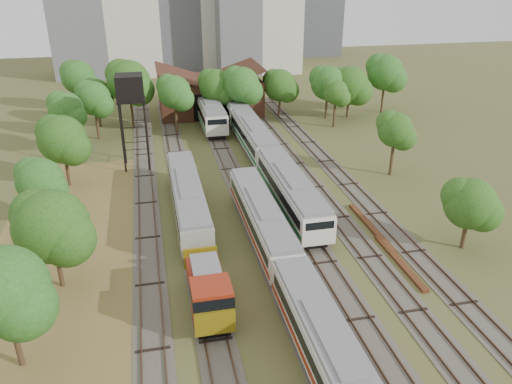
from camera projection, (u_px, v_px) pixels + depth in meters
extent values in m
plane|color=#475123|center=(350.00, 356.00, 31.06)|extent=(240.00, 240.00, 0.00)
cube|color=brown|center=(63.00, 316.00, 34.62)|extent=(14.00, 60.00, 0.04)
cube|color=#4C473D|center=(146.00, 203.00, 50.88)|extent=(2.60, 80.00, 0.06)
cube|color=#472D1E|center=(139.00, 203.00, 50.70)|extent=(0.08, 80.00, 0.14)
cube|color=#472D1E|center=(153.00, 202.00, 50.98)|extent=(0.08, 80.00, 0.14)
cube|color=#4C473D|center=(185.00, 199.00, 51.66)|extent=(2.60, 80.00, 0.06)
cube|color=#472D1E|center=(178.00, 199.00, 51.49)|extent=(0.08, 80.00, 0.14)
cube|color=#472D1E|center=(192.00, 198.00, 51.77)|extent=(0.08, 80.00, 0.14)
cube|color=#4C473D|center=(242.00, 194.00, 52.84)|extent=(2.60, 80.00, 0.06)
cube|color=#472D1E|center=(236.00, 194.00, 52.66)|extent=(0.08, 80.00, 0.14)
cube|color=#472D1E|center=(249.00, 193.00, 52.94)|extent=(0.08, 80.00, 0.14)
cube|color=#4C473D|center=(279.00, 191.00, 53.63)|extent=(2.60, 80.00, 0.06)
cube|color=#472D1E|center=(272.00, 191.00, 53.45)|extent=(0.08, 80.00, 0.14)
cube|color=#472D1E|center=(285.00, 189.00, 53.73)|extent=(0.08, 80.00, 0.14)
cube|color=#4C473D|center=(314.00, 187.00, 54.41)|extent=(2.60, 80.00, 0.06)
cube|color=#472D1E|center=(308.00, 187.00, 54.23)|extent=(0.08, 80.00, 0.14)
cube|color=#472D1E|center=(320.00, 186.00, 54.51)|extent=(0.08, 80.00, 0.14)
cube|color=#4C473D|center=(348.00, 184.00, 55.19)|extent=(2.60, 80.00, 0.06)
cube|color=#472D1E|center=(342.00, 184.00, 55.02)|extent=(0.08, 80.00, 0.14)
cube|color=#472D1E|center=(355.00, 183.00, 55.30)|extent=(0.08, 80.00, 0.14)
cube|color=black|center=(329.00, 376.00, 29.06)|extent=(2.03, 15.64, 0.74)
cube|color=silver|center=(331.00, 356.00, 28.42)|extent=(2.67, 17.00, 2.30)
cube|color=black|center=(331.00, 353.00, 28.31)|extent=(2.73, 15.64, 0.78)
cube|color=slate|center=(332.00, 338.00, 27.87)|extent=(2.46, 16.66, 0.33)
cube|color=maroon|center=(330.00, 365.00, 28.69)|extent=(2.73, 16.66, 0.41)
cube|color=black|center=(262.00, 233.00, 44.59)|extent=(2.03, 15.64, 0.74)
cube|color=silver|center=(262.00, 218.00, 43.95)|extent=(2.67, 17.00, 2.30)
cube|color=black|center=(262.00, 215.00, 43.84)|extent=(2.73, 15.64, 0.78)
cube|color=slate|center=(262.00, 204.00, 43.40)|extent=(2.46, 16.66, 0.33)
cube|color=maroon|center=(262.00, 224.00, 44.22)|extent=(2.73, 16.66, 0.41)
cube|color=black|center=(290.00, 206.00, 49.48)|extent=(2.21, 15.64, 0.80)
cube|color=silver|center=(291.00, 191.00, 48.79)|extent=(2.91, 17.00, 2.51)
cube|color=black|center=(291.00, 188.00, 48.66)|extent=(2.97, 15.64, 0.85)
cube|color=slate|center=(291.00, 177.00, 48.19)|extent=(2.68, 16.66, 0.36)
cube|color=#165B35|center=(291.00, 197.00, 49.08)|extent=(2.97, 16.66, 0.45)
cube|color=silver|center=(319.00, 233.00, 41.34)|extent=(2.95, 0.25, 2.26)
cube|color=black|center=(253.00, 148.00, 65.01)|extent=(2.21, 15.64, 0.80)
cube|color=silver|center=(253.00, 136.00, 64.32)|extent=(2.91, 17.00, 2.51)
cube|color=black|center=(253.00, 133.00, 64.19)|extent=(2.97, 15.64, 0.85)
cube|color=slate|center=(253.00, 125.00, 63.72)|extent=(2.68, 16.66, 0.36)
cube|color=#165B35|center=(253.00, 141.00, 64.61)|extent=(2.97, 16.66, 0.45)
cube|color=black|center=(230.00, 112.00, 80.54)|extent=(2.21, 15.64, 0.80)
cube|color=silver|center=(230.00, 102.00, 79.85)|extent=(2.91, 17.00, 2.51)
cube|color=black|center=(230.00, 100.00, 79.72)|extent=(2.97, 15.64, 0.85)
cube|color=slate|center=(230.00, 93.00, 79.25)|extent=(2.68, 16.66, 0.36)
cube|color=#165B35|center=(230.00, 107.00, 80.14)|extent=(2.97, 16.66, 0.45)
cube|color=black|center=(210.00, 122.00, 75.30)|extent=(2.35, 14.72, 0.85)
cube|color=silver|center=(209.00, 111.00, 74.56)|extent=(3.10, 16.00, 2.67)
cube|color=black|center=(209.00, 109.00, 74.43)|extent=(3.16, 14.72, 0.91)
cube|color=slate|center=(209.00, 101.00, 73.93)|extent=(2.85, 15.68, 0.38)
cube|color=#165B35|center=(210.00, 116.00, 74.88)|extent=(3.16, 15.68, 0.48)
cube|color=silver|center=(217.00, 127.00, 67.56)|extent=(3.14, 0.25, 2.40)
cube|color=black|center=(208.00, 300.00, 35.57)|extent=(2.13, 7.20, 0.87)
cube|color=maroon|center=(206.00, 280.00, 35.79)|extent=(2.42, 4.40, 1.45)
cube|color=maroon|center=(212.00, 302.00, 32.53)|extent=(2.62, 2.52, 2.62)
cube|color=black|center=(211.00, 294.00, 32.27)|extent=(2.67, 2.57, 0.87)
cube|color=gold|center=(215.00, 323.00, 31.60)|extent=(2.62, 0.20, 1.75)
cube|color=gold|center=(200.00, 258.00, 38.61)|extent=(2.62, 0.20, 1.75)
cube|color=slate|center=(206.00, 267.00, 34.41)|extent=(1.94, 3.60, 0.19)
cube|color=black|center=(189.00, 212.00, 48.31)|extent=(2.08, 16.56, 0.76)
cube|color=#99978B|center=(188.00, 197.00, 47.66)|extent=(2.74, 18.00, 2.36)
cube|color=black|center=(187.00, 195.00, 47.55)|extent=(2.80, 16.56, 0.80)
cube|color=slate|center=(187.00, 184.00, 47.10)|extent=(2.52, 17.64, 0.34)
cylinder|color=black|center=(122.00, 139.00, 56.89)|extent=(0.20, 0.20, 8.09)
cylinder|color=black|center=(147.00, 137.00, 57.43)|extent=(0.20, 0.20, 8.09)
cylinder|color=black|center=(123.00, 132.00, 59.32)|extent=(0.20, 0.20, 8.09)
cylinder|color=black|center=(146.00, 130.00, 59.85)|extent=(0.20, 0.20, 8.09)
cube|color=black|center=(131.00, 100.00, 56.65)|extent=(3.19, 3.19, 0.20)
cube|color=black|center=(130.00, 87.00, 56.03)|extent=(3.03, 3.03, 2.73)
cube|color=#5B311A|center=(400.00, 262.00, 40.65)|extent=(0.56, 8.36, 0.28)
cube|color=#5B311A|center=(371.00, 227.00, 46.08)|extent=(0.57, 9.20, 0.30)
cube|color=#3D2016|center=(209.00, 95.00, 81.19)|extent=(16.00, 11.00, 5.50)
cube|color=#3D2016|center=(183.00, 76.00, 79.01)|extent=(8.45, 11.55, 2.96)
cube|color=#3D2016|center=(233.00, 74.00, 80.58)|extent=(8.45, 11.55, 2.96)
cube|color=black|center=(214.00, 107.00, 76.58)|extent=(6.40, 0.15, 4.12)
cylinder|color=#382616|center=(15.00, 337.00, 29.53)|extent=(0.36, 0.36, 4.33)
sphere|color=#1B4A13|center=(4.00, 290.00, 28.13)|extent=(5.15, 5.15, 5.15)
cylinder|color=#382616|center=(59.00, 263.00, 37.03)|extent=(0.36, 0.36, 4.03)
sphere|color=#1B4A13|center=(51.00, 226.00, 35.73)|extent=(5.42, 5.42, 5.42)
cylinder|color=#382616|center=(45.00, 208.00, 46.03)|extent=(0.36, 0.36, 3.47)
sphere|color=#1B4A13|center=(40.00, 181.00, 44.91)|extent=(4.25, 4.25, 4.25)
cylinder|color=#382616|center=(67.00, 168.00, 54.14)|extent=(0.36, 0.36, 4.19)
sphere|color=#1B4A13|center=(62.00, 139.00, 52.79)|extent=(5.15, 5.15, 5.15)
cylinder|color=#382616|center=(70.00, 136.00, 63.97)|extent=(0.36, 0.36, 4.39)
sphere|color=#1B4A13|center=(66.00, 110.00, 62.56)|extent=(4.38, 4.38, 4.38)
cylinder|color=#382616|center=(99.00, 114.00, 74.13)|extent=(0.36, 0.36, 3.92)
sphere|color=#1B4A13|center=(96.00, 94.00, 72.87)|extent=(4.27, 4.27, 4.27)
cylinder|color=#382616|center=(81.00, 97.00, 82.35)|extent=(0.36, 0.36, 4.30)
sphere|color=#1B4A13|center=(78.00, 77.00, 80.97)|extent=(5.44, 5.44, 5.44)
cylinder|color=#382616|center=(97.00, 123.00, 68.69)|extent=(0.36, 0.36, 4.48)
sphere|color=#1B4A13|center=(94.00, 99.00, 67.25)|extent=(4.63, 4.63, 4.63)
cylinder|color=#382616|center=(132.00, 111.00, 72.55)|extent=(0.36, 0.36, 5.48)
sphere|color=#1B4A13|center=(129.00, 82.00, 70.78)|extent=(6.13, 6.13, 6.13)
cylinder|color=#382616|center=(176.00, 117.00, 71.13)|extent=(0.36, 0.36, 4.65)
sphere|color=#1B4A13|center=(174.00, 92.00, 69.63)|extent=(4.65, 4.65, 4.65)
cylinder|color=#382616|center=(217.00, 109.00, 75.92)|extent=(0.36, 0.36, 4.37)
sphere|color=#1B4A13|center=(216.00, 86.00, 74.51)|extent=(5.12, 5.12, 5.12)
cylinder|color=#382616|center=(242.00, 110.00, 74.48)|extent=(0.36, 0.36, 4.81)
sphere|color=#1B4A13|center=(242.00, 85.00, 72.93)|extent=(5.19, 5.19, 5.19)
cylinder|color=#382616|center=(280.00, 104.00, 79.15)|extent=(0.36, 0.36, 3.88)
sphere|color=#1B4A13|center=(280.00, 85.00, 77.90)|extent=(5.00, 5.00, 5.00)
cylinder|color=#382616|center=(326.00, 105.00, 77.99)|extent=(0.36, 0.36, 4.37)
sphere|color=#1B4A13|center=(328.00, 83.00, 76.58)|extent=(5.22, 5.22, 5.22)
cylinder|color=#382616|center=(348.00, 105.00, 78.67)|extent=(0.36, 0.36, 3.94)
sphere|color=#1B4A13|center=(349.00, 86.00, 77.40)|extent=(5.95, 5.95, 5.95)
cylinder|color=#382616|center=(383.00, 97.00, 80.95)|extent=(0.36, 0.36, 5.11)
sphere|color=#1B4A13|center=(385.00, 73.00, 79.31)|extent=(5.67, 5.67, 5.67)
cylinder|color=#382616|center=(465.00, 231.00, 42.29)|extent=(0.36, 0.36, 3.30)
sphere|color=#1B4A13|center=(470.00, 204.00, 41.23)|extent=(4.32, 4.32, 4.32)
cylinder|color=#382616|center=(392.00, 157.00, 56.96)|extent=(0.36, 0.36, 4.24)
sphere|color=#1B4A13|center=(395.00, 130.00, 55.59)|extent=(3.92, 3.92, 3.92)
cylinder|color=#382616|center=(334.00, 114.00, 73.82)|extent=(0.36, 0.36, 4.13)
sphere|color=#1B4A13|center=(336.00, 92.00, 72.49)|extent=(3.63, 3.63, 3.63)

